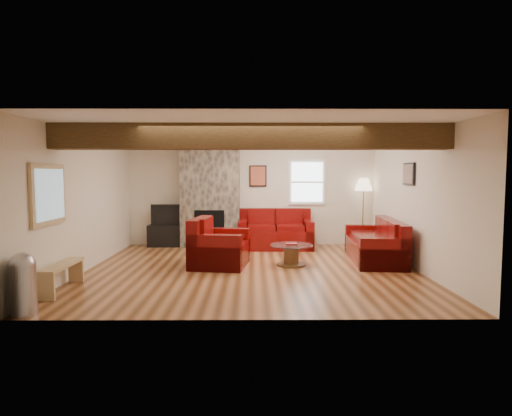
{
  "coord_description": "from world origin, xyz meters",
  "views": [
    {
      "loc": [
        0.03,
        -7.76,
        1.75
      ],
      "look_at": [
        0.09,
        0.4,
        1.1
      ],
      "focal_mm": 30.0,
      "sensor_mm": 36.0,
      "label": 1
    }
  ],
  "objects_px": {
    "sofa_three": "(374,240)",
    "coffee_table": "(291,255)",
    "television": "(170,214)",
    "tv_cabinet": "(170,235)",
    "loveseat": "(276,229)",
    "armchair_red": "(220,242)",
    "floor_lamp": "(364,188)"
  },
  "relations": [
    {
      "from": "sofa_three",
      "to": "coffee_table",
      "type": "xyz_separation_m",
      "value": [
        -1.72,
        -0.47,
        -0.21
      ]
    },
    {
      "from": "coffee_table",
      "to": "television",
      "type": "xyz_separation_m",
      "value": [
        -2.74,
        2.22,
        0.57
      ]
    },
    {
      "from": "coffee_table",
      "to": "television",
      "type": "relative_size",
      "value": 0.94
    },
    {
      "from": "sofa_three",
      "to": "tv_cabinet",
      "type": "relative_size",
      "value": 2.06
    },
    {
      "from": "loveseat",
      "to": "armchair_red",
      "type": "relative_size",
      "value": 1.52
    },
    {
      "from": "coffee_table",
      "to": "floor_lamp",
      "type": "xyz_separation_m",
      "value": [
        1.94,
        2.24,
        1.2
      ]
    },
    {
      "from": "loveseat",
      "to": "armchair_red",
      "type": "xyz_separation_m",
      "value": [
        -1.16,
        -1.95,
        -0.0
      ]
    },
    {
      "from": "armchair_red",
      "to": "television",
      "type": "distance_m",
      "value": 2.66
    },
    {
      "from": "loveseat",
      "to": "television",
      "type": "relative_size",
      "value": 1.97
    },
    {
      "from": "armchair_red",
      "to": "coffee_table",
      "type": "relative_size",
      "value": 1.37
    },
    {
      "from": "tv_cabinet",
      "to": "floor_lamp",
      "type": "xyz_separation_m",
      "value": [
        4.68,
        0.02,
        1.14
      ]
    },
    {
      "from": "sofa_three",
      "to": "armchair_red",
      "type": "relative_size",
      "value": 1.9
    },
    {
      "from": "coffee_table",
      "to": "loveseat",
      "type": "bearing_deg",
      "value": 95.96
    },
    {
      "from": "coffee_table",
      "to": "armchair_red",
      "type": "bearing_deg",
      "value": -178.64
    },
    {
      "from": "tv_cabinet",
      "to": "television",
      "type": "height_order",
      "value": "television"
    },
    {
      "from": "loveseat",
      "to": "armchair_red",
      "type": "distance_m",
      "value": 2.27
    },
    {
      "from": "coffee_table",
      "to": "floor_lamp",
      "type": "distance_m",
      "value": 3.2
    },
    {
      "from": "loveseat",
      "to": "television",
      "type": "distance_m",
      "value": 2.58
    },
    {
      "from": "armchair_red",
      "to": "tv_cabinet",
      "type": "bearing_deg",
      "value": 39.71
    },
    {
      "from": "coffee_table",
      "to": "floor_lamp",
      "type": "relative_size",
      "value": 0.5
    },
    {
      "from": "television",
      "to": "floor_lamp",
      "type": "xyz_separation_m",
      "value": [
        4.68,
        0.02,
        0.63
      ]
    },
    {
      "from": "sofa_three",
      "to": "loveseat",
      "type": "distance_m",
      "value": 2.4
    },
    {
      "from": "sofa_three",
      "to": "armchair_red",
      "type": "bearing_deg",
      "value": -75.82
    },
    {
      "from": "sofa_three",
      "to": "coffee_table",
      "type": "height_order",
      "value": "sofa_three"
    },
    {
      "from": "loveseat",
      "to": "television",
      "type": "bearing_deg",
      "value": 174.41
    },
    {
      "from": "floor_lamp",
      "to": "armchair_red",
      "type": "bearing_deg",
      "value": -145.56
    },
    {
      "from": "sofa_three",
      "to": "armchair_red",
      "type": "height_order",
      "value": "armchair_red"
    },
    {
      "from": "loveseat",
      "to": "floor_lamp",
      "type": "distance_m",
      "value": 2.37
    },
    {
      "from": "loveseat",
      "to": "floor_lamp",
      "type": "bearing_deg",
      "value": 9.64
    },
    {
      "from": "sofa_three",
      "to": "floor_lamp",
      "type": "relative_size",
      "value": 1.3
    },
    {
      "from": "loveseat",
      "to": "television",
      "type": "height_order",
      "value": "television"
    },
    {
      "from": "coffee_table",
      "to": "tv_cabinet",
      "type": "bearing_deg",
      "value": 141.04
    }
  ]
}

